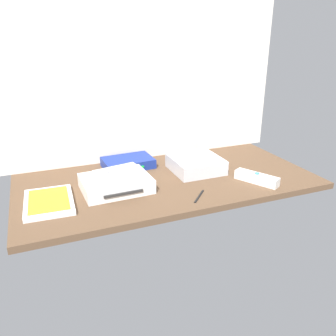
# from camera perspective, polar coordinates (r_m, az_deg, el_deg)

# --- Properties ---
(ground_plane) EXTENTS (1.00, 0.48, 0.02)m
(ground_plane) POSITION_cam_1_polar(r_m,az_deg,el_deg) (1.18, 0.00, -2.25)
(ground_plane) COLOR brown
(ground_plane) RESTS_ON ground
(back_wall) EXTENTS (1.10, 0.01, 0.64)m
(back_wall) POSITION_cam_1_polar(r_m,az_deg,el_deg) (1.33, -4.11, 15.03)
(back_wall) COLOR silver
(back_wall) RESTS_ON ground
(game_console) EXTENTS (0.22, 0.17, 0.04)m
(game_console) POSITION_cam_1_polar(r_m,az_deg,el_deg) (1.10, -8.60, -2.54)
(game_console) COLOR white
(game_console) RESTS_ON ground_plane
(mini_computer) EXTENTS (0.17, 0.17, 0.05)m
(mini_computer) POSITION_cam_1_polar(r_m,az_deg,el_deg) (1.25, 4.60, 0.70)
(mini_computer) COLOR silver
(mini_computer) RESTS_ON ground_plane
(game_case) EXTENTS (0.14, 0.20, 0.02)m
(game_case) POSITION_cam_1_polar(r_m,az_deg,el_deg) (1.06, -19.09, -5.30)
(game_case) COLOR white
(game_case) RESTS_ON ground_plane
(network_router) EXTENTS (0.19, 0.13, 0.03)m
(network_router) POSITION_cam_1_polar(r_m,az_deg,el_deg) (1.29, -6.64, 0.88)
(network_router) COLOR navy
(network_router) RESTS_ON ground_plane
(remote_wand) EXTENTS (0.10, 0.15, 0.03)m
(remote_wand) POSITION_cam_1_polar(r_m,az_deg,el_deg) (1.18, 14.45, -1.64)
(remote_wand) COLOR white
(remote_wand) RESTS_ON ground_plane
(remote_classic_pad) EXTENTS (0.16, 0.11, 0.02)m
(remote_classic_pad) POSITION_cam_1_polar(r_m,az_deg,el_deg) (1.10, -8.20, -0.80)
(remote_classic_pad) COLOR white
(remote_classic_pad) RESTS_ON game_console
(stylus_pen) EXTENTS (0.07, 0.07, 0.01)m
(stylus_pen) POSITION_cam_1_polar(r_m,az_deg,el_deg) (1.06, 5.16, -4.56)
(stylus_pen) COLOR black
(stylus_pen) RESTS_ON ground_plane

